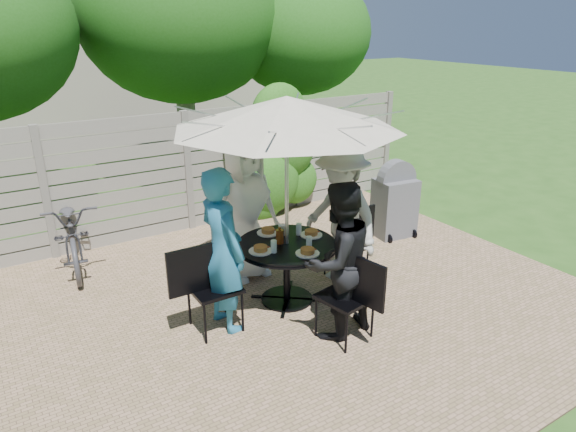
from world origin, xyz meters
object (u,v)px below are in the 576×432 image
person_right (341,215)px  glass_left (274,246)px  glass_right (299,229)px  chair_left (214,305)px  plate_right (311,233)px  coffee_cup (282,230)px  patio_table (287,261)px  chair_back (241,253)px  plate_front (308,252)px  syrup_jug (280,237)px  person_back (245,209)px  plate_left (261,249)px  bicycle (73,232)px  umbrella (287,113)px  plate_back (268,231)px  bbq_grill (395,202)px  chair_right (347,258)px  person_front (338,261)px  glass_front (309,243)px  person_left (223,251)px  chair_front (346,314)px

person_right → glass_left: 1.10m
glass_right → chair_left: bearing=-169.2°
plate_right → coffee_cup: 0.34m
patio_table → chair_back: 1.00m
chair_back → plate_front: size_ratio=3.40×
person_right → syrup_jug: bearing=-93.2°
person_back → coffee_cup: (0.16, -0.60, -0.11)m
chair_left → glass_right: size_ratio=7.19×
plate_right → chair_back: bearing=116.5°
plate_left → glass_right: size_ratio=1.86×
plate_front → bicycle: bicycle is taller
patio_table → person_right: size_ratio=0.71×
umbrella → chair_left: (-0.96, -0.10, -1.89)m
chair_left → plate_right: size_ratio=3.87×
patio_table → plate_back: size_ratio=4.76×
person_right → bicycle: bearing=-135.1°
bbq_grill → bicycle: bearing=167.9°
patio_table → chair_right: 1.00m
syrup_jug → bicycle: 2.91m
coffee_cup → glass_right: bearing=-29.8°
person_back → plate_back: person_back is taller
person_front → bbq_grill: 2.83m
person_back → plate_left: size_ratio=7.00×
person_back → bicycle: bearing=134.8°
person_back → chair_left: (-0.87, -0.93, -0.61)m
plate_right → glass_front: glass_front is taller
bicycle → umbrella: bearing=-42.9°
glass_right → chair_back: bearing=112.8°
glass_left → person_left: bearing=175.6°
chair_left → bbq_grill: bbq_grill is taller
plate_left → bbq_grill: size_ratio=0.22×
chair_front → glass_right: chair_front is taller
person_back → person_left: person_back is taller
plate_front → plate_left: bearing=141.0°
glass_front → person_back: bearing=101.5°
chair_back → person_front: bearing=2.2°
person_front → glass_right: 0.97m
patio_table → bbq_grill: bearing=18.4°
chair_right → plate_left: (-1.32, -0.14, 0.49)m
plate_front → syrup_jug: bearing=104.3°
chair_back → coffee_cup: size_ratio=7.36×
plate_front → plate_right: (0.32, 0.40, 0.00)m
person_left → plate_back: 0.91m
umbrella → chair_front: 2.13m
patio_table → person_back: size_ratio=0.68×
patio_table → chair_right: chair_right is taller
plate_left → glass_left: glass_left is taller
plate_back → person_left: bearing=-150.5°
person_left → bbq_grill: person_left is taller
coffee_cup → person_back: bearing=105.3°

